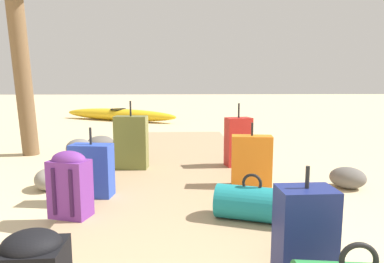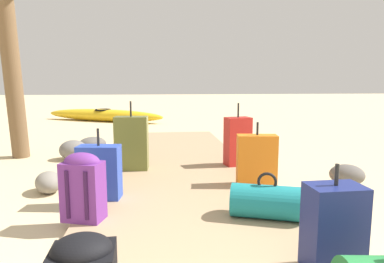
{
  "view_description": "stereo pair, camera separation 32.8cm",
  "coord_description": "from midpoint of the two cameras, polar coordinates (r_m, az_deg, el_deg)",
  "views": [
    {
      "loc": [
        0.02,
        -0.7,
        1.22
      ],
      "look_at": [
        0.21,
        3.92,
        0.55
      ],
      "focal_mm": 32.43,
      "sensor_mm": 36.0,
      "label": 1
    },
    {
      "loc": [
        -0.3,
        -0.68,
        1.22
      ],
      "look_at": [
        0.21,
        3.92,
        0.55
      ],
      "focal_mm": 32.43,
      "sensor_mm": 36.0,
      "label": 2
    }
  ],
  "objects": [
    {
      "name": "duffel_bag_teal",
      "position": [
        2.98,
        12.95,
        -11.46
      ],
      "size": [
        0.65,
        0.47,
        0.4
      ],
      "color": "#197A7F",
      "rests_on": "boardwalk"
    },
    {
      "name": "backpack_purple",
      "position": [
        3.05,
        -16.57,
        -8.08
      ],
      "size": [
        0.37,
        0.29,
        0.57
      ],
      "color": "#6B2D84",
      "rests_on": "boardwalk"
    },
    {
      "name": "rock_left_far",
      "position": [
        5.82,
        -16.5,
        -2.67
      ],
      "size": [
        0.48,
        0.46,
        0.31
      ],
      "primitive_type": "ellipsoid",
      "rotation": [
        0.0,
        0.0,
        3.01
      ],
      "color": "slate",
      "rests_on": "ground"
    },
    {
      "name": "boardwalk",
      "position": [
        4.41,
        -0.46,
        -7.26
      ],
      "size": [
        1.96,
        7.12,
        0.08
      ],
      "primitive_type": "cube",
      "color": "tan",
      "rests_on": "ground"
    },
    {
      "name": "rock_left_near",
      "position": [
        4.23,
        -20.65,
        -7.38
      ],
      "size": [
        0.39,
        0.46,
        0.24
      ],
      "primitive_type": "ellipsoid",
      "rotation": [
        0.0,
        0.0,
        1.88
      ],
      "color": "gray",
      "rests_on": "ground"
    },
    {
      "name": "suitcase_navy",
      "position": [
        2.26,
        22.2,
        -15.08
      ],
      "size": [
        0.33,
        0.24,
        0.66
      ],
      "color": "navy",
      "rests_on": "boardwalk"
    },
    {
      "name": "suitcase_red",
      "position": [
        4.75,
        9.58,
        -1.69
      ],
      "size": [
        0.37,
        0.28,
        0.85
      ],
      "color": "red",
      "rests_on": "boardwalk"
    },
    {
      "name": "rock_right_near",
      "position": [
        4.47,
        26.19,
        -6.85
      ],
      "size": [
        0.51,
        0.49,
        0.24
      ],
      "primitive_type": "ellipsoid",
      "rotation": [
        0.0,
        0.0,
        1.12
      ],
      "color": "#5B5651",
      "rests_on": "ground"
    },
    {
      "name": "suitcase_olive",
      "position": [
        4.58,
        -7.93,
        -1.79
      ],
      "size": [
        0.44,
        0.25,
        0.89
      ],
      "color": "olive",
      "rests_on": "boardwalk"
    },
    {
      "name": "ground_plane",
      "position": [
        3.74,
        -0.09,
        -10.75
      ],
      "size": [
        60.0,
        60.0,
        0.0
      ],
      "primitive_type": "plane",
      "color": "#D1BA8C"
    },
    {
      "name": "rock_left_mid",
      "position": [
        6.48,
        -13.45,
        -1.77
      ],
      "size": [
        0.65,
        0.66,
        0.24
      ],
      "primitive_type": "ellipsoid",
      "rotation": [
        0.0,
        0.0,
        2.45
      ],
      "color": "#5B5651",
      "rests_on": "ground"
    },
    {
      "name": "suitcase_orange",
      "position": [
        3.86,
        12.17,
        -4.79
      ],
      "size": [
        0.45,
        0.25,
        0.7
      ],
      "color": "orange",
      "rests_on": "boardwalk"
    },
    {
      "name": "kayak",
      "position": [
        11.13,
        -11.16,
        2.74
      ],
      "size": [
        3.92,
        2.41,
        0.38
      ],
      "color": "gold",
      "rests_on": "ground"
    },
    {
      "name": "suitcase_blue",
      "position": [
        3.56,
        -13.6,
        -6.24
      ],
      "size": [
        0.43,
        0.26,
        0.69
      ],
      "color": "#2847B7",
      "rests_on": "boardwalk"
    }
  ]
}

